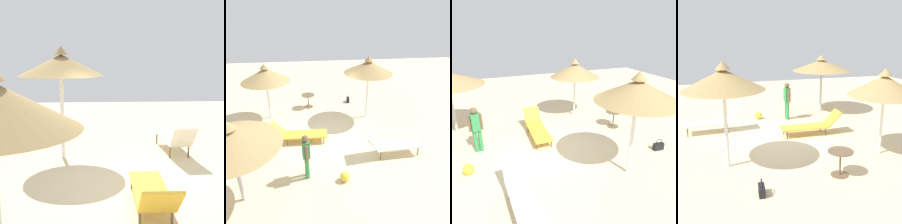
% 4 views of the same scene
% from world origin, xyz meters
% --- Properties ---
extents(ground, '(24.00, 24.00, 0.10)m').
position_xyz_m(ground, '(0.00, 0.00, -0.05)').
color(ground, beige).
extents(parasol_umbrella_near_right, '(2.16, 2.16, 2.60)m').
position_xyz_m(parasol_umbrella_near_right, '(-1.95, -2.48, 2.10)').
color(parasol_umbrella_near_right, white).
rests_on(parasol_umbrella_near_right, ground).
extents(parasol_umbrella_far_right, '(2.17, 2.17, 2.90)m').
position_xyz_m(parasol_umbrella_far_right, '(-1.59, 2.03, 2.42)').
color(parasol_umbrella_far_right, white).
rests_on(parasol_umbrella_far_right, ground).
extents(parasol_umbrella_center, '(2.60, 2.60, 2.59)m').
position_xyz_m(parasol_umbrella_center, '(3.07, -2.55, 2.13)').
color(parasol_umbrella_center, '#B2B2B7').
rests_on(parasol_umbrella_center, ground).
extents(lounge_chair_near_left, '(0.71, 2.11, 0.92)m').
position_xyz_m(lounge_chair_near_left, '(1.43, 2.26, 0.43)').
color(lounge_chair_near_left, silver).
rests_on(lounge_chair_near_left, ground).
extents(lounge_chair_back, '(0.67, 2.17, 0.83)m').
position_xyz_m(lounge_chair_back, '(0.21, -1.10, 0.37)').
color(lounge_chair_back, gold).
rests_on(lounge_chair_back, ground).
extents(person_standing_front, '(0.44, 0.26, 1.55)m').
position_xyz_m(person_standing_front, '(2.29, -0.73, 0.87)').
color(person_standing_front, '#338C4C').
rests_on(person_standing_front, ground).
extents(handbag, '(0.36, 0.17, 0.41)m').
position_xyz_m(handbag, '(-3.31, 1.42, 0.14)').
color(handbag, black).
rests_on(handbag, ground).
extents(side_table_round, '(0.66, 0.66, 0.68)m').
position_xyz_m(side_table_round, '(-2.92, -0.71, 0.47)').
color(side_table_round, brown).
rests_on(side_table_round, ground).
extents(beach_ball, '(0.31, 0.31, 0.31)m').
position_xyz_m(beach_ball, '(2.62, 0.44, 0.16)').
color(beach_ball, yellow).
rests_on(beach_ball, ground).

